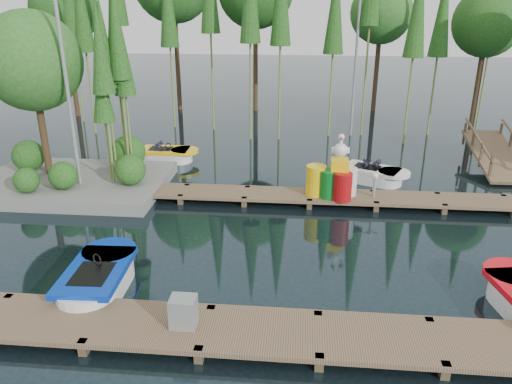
# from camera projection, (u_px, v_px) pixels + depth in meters

# --- Properties ---
(ground_plane) EXTENTS (90.00, 90.00, 0.00)m
(ground_plane) POSITION_uv_depth(u_px,v_px,m) (236.00, 235.00, 13.75)
(ground_plane) COLOR #1A2B31
(near_dock) EXTENTS (18.00, 1.50, 0.50)m
(near_dock) POSITION_uv_depth(u_px,v_px,m) (205.00, 329.00, 9.50)
(near_dock) COLOR brown
(near_dock) RESTS_ON ground
(far_dock) EXTENTS (15.00, 1.20, 0.50)m
(far_dock) POSITION_uv_depth(u_px,v_px,m) (277.00, 195.00, 15.89)
(far_dock) COLOR brown
(far_dock) RESTS_ON ground
(island) EXTENTS (6.20, 4.20, 6.75)m
(island) POSITION_uv_depth(u_px,v_px,m) (56.00, 94.00, 16.18)
(island) COLOR slate
(island) RESTS_ON ground
(lamp_island) EXTENTS (0.30, 0.30, 7.25)m
(lamp_island) POSITION_uv_depth(u_px,v_px,m) (64.00, 63.00, 14.98)
(lamp_island) COLOR gray
(lamp_island) RESTS_ON ground
(lamp_rear) EXTENTS (0.30, 0.30, 7.25)m
(lamp_rear) POSITION_uv_depth(u_px,v_px,m) (357.00, 42.00, 22.02)
(lamp_rear) COLOR gray
(lamp_rear) RESTS_ON ground
(ramp) EXTENTS (1.50, 3.94, 1.49)m
(ramp) POSITION_uv_depth(u_px,v_px,m) (495.00, 154.00, 18.77)
(ramp) COLOR brown
(ramp) RESTS_ON ground
(boat_blue) EXTENTS (1.37, 2.84, 0.94)m
(boat_blue) POSITION_uv_depth(u_px,v_px,m) (98.00, 280.00, 11.07)
(boat_blue) COLOR white
(boat_blue) RESTS_ON ground
(boat_yellow_far) EXTENTS (2.40, 1.10, 1.20)m
(boat_yellow_far) POSITION_uv_depth(u_px,v_px,m) (167.00, 155.00, 19.81)
(boat_yellow_far) COLOR white
(boat_yellow_far) RESTS_ON ground
(boat_white_far) EXTENTS (2.66, 2.05, 1.15)m
(boat_white_far) POSITION_uv_depth(u_px,v_px,m) (373.00, 175.00, 17.62)
(boat_white_far) COLOR white
(boat_white_far) RESTS_ON ground
(utility_cabinet) EXTENTS (0.49, 0.41, 0.60)m
(utility_cabinet) POSITION_uv_depth(u_px,v_px,m) (183.00, 312.00, 9.40)
(utility_cabinet) COLOR gray
(utility_cabinet) RESTS_ON near_dock
(yellow_barrel) EXTENTS (0.63, 0.63, 0.95)m
(yellow_barrel) POSITION_uv_depth(u_px,v_px,m) (316.00, 180.00, 15.59)
(yellow_barrel) COLOR yellow
(yellow_barrel) RESTS_ON far_dock
(drum_cluster) EXTENTS (1.17, 1.07, 2.01)m
(drum_cluster) POSITION_uv_depth(u_px,v_px,m) (340.00, 179.00, 15.34)
(drum_cluster) COLOR #0B671B
(drum_cluster) RESTS_ON far_dock
(seagull_post) EXTENTS (0.48, 0.26, 0.77)m
(seagull_post) POSITION_uv_depth(u_px,v_px,m) (375.00, 181.00, 15.41)
(seagull_post) COLOR gray
(seagull_post) RESTS_ON far_dock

